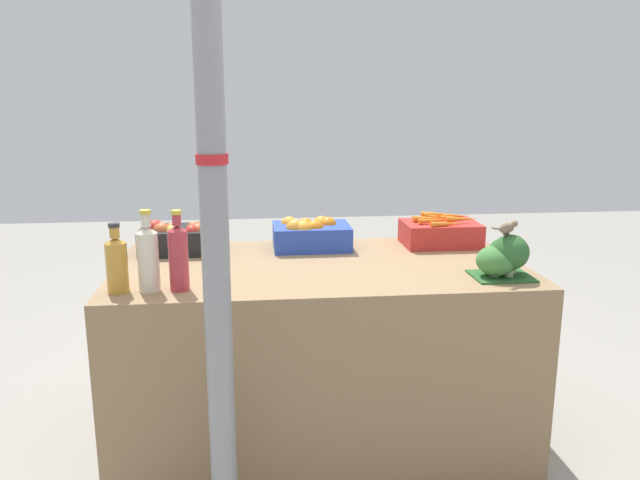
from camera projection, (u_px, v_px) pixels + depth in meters
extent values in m
plane|color=gray|center=(320.00, 436.00, 2.71)|extent=(10.00, 10.00, 0.00)
cube|color=#937551|center=(320.00, 353.00, 2.62)|extent=(1.64, 0.88, 0.78)
cylinder|color=gray|center=(213.00, 199.00, 1.81)|extent=(0.08, 0.08, 2.30)
cylinder|color=red|center=(212.00, 159.00, 1.78)|extent=(0.09, 0.09, 0.03)
cube|color=black|center=(180.00, 240.00, 2.73)|extent=(0.34, 0.24, 0.11)
sphere|color=gold|center=(172.00, 232.00, 2.67)|extent=(0.06, 0.06, 0.06)
sphere|color=#BC562D|center=(199.00, 232.00, 2.68)|extent=(0.08, 0.08, 0.08)
sphere|color=red|center=(205.00, 229.00, 2.74)|extent=(0.08, 0.08, 0.08)
sphere|color=red|center=(155.00, 228.00, 2.73)|extent=(0.07, 0.07, 0.07)
sphere|color=red|center=(192.00, 232.00, 2.66)|extent=(0.06, 0.06, 0.06)
sphere|color=#BC562D|center=(171.00, 230.00, 2.73)|extent=(0.06, 0.06, 0.06)
sphere|color=#BC562D|center=(205.00, 229.00, 2.74)|extent=(0.08, 0.08, 0.08)
sphere|color=#BC562D|center=(194.00, 228.00, 2.72)|extent=(0.06, 0.06, 0.06)
sphere|color=#BC562D|center=(162.00, 232.00, 2.67)|extent=(0.08, 0.08, 0.08)
cube|color=#2847B7|center=(311.00, 237.00, 2.79)|extent=(0.34, 0.24, 0.11)
sphere|color=orange|center=(303.00, 230.00, 2.71)|extent=(0.08, 0.08, 0.08)
sphere|color=orange|center=(328.00, 226.00, 2.80)|extent=(0.08, 0.08, 0.08)
sphere|color=orange|center=(295.00, 228.00, 2.71)|extent=(0.08, 0.08, 0.08)
sphere|color=orange|center=(306.00, 226.00, 2.77)|extent=(0.07, 0.07, 0.07)
sphere|color=orange|center=(315.00, 229.00, 2.73)|extent=(0.08, 0.08, 0.08)
sphere|color=orange|center=(321.00, 225.00, 2.82)|extent=(0.09, 0.09, 0.09)
sphere|color=orange|center=(319.00, 226.00, 2.81)|extent=(0.07, 0.07, 0.07)
sphere|color=orange|center=(289.00, 225.00, 2.82)|extent=(0.08, 0.08, 0.08)
cube|color=red|center=(440.00, 234.00, 2.85)|extent=(0.34, 0.24, 0.11)
cone|color=orange|center=(452.00, 217.00, 2.90)|extent=(0.13, 0.05, 0.03)
cone|color=orange|center=(447.00, 224.00, 2.75)|extent=(0.16, 0.04, 0.03)
cone|color=orange|center=(438.00, 215.00, 2.92)|extent=(0.16, 0.06, 0.03)
cone|color=orange|center=(439.00, 215.00, 2.91)|extent=(0.17, 0.05, 0.03)
cone|color=orange|center=(435.00, 217.00, 2.90)|extent=(0.14, 0.06, 0.03)
cone|color=orange|center=(429.00, 219.00, 2.85)|extent=(0.15, 0.04, 0.03)
cone|color=orange|center=(462.00, 219.00, 2.81)|extent=(0.15, 0.03, 0.03)
cone|color=orange|center=(456.00, 216.00, 2.90)|extent=(0.12, 0.03, 0.03)
cone|color=orange|center=(434.00, 221.00, 2.80)|extent=(0.15, 0.04, 0.02)
cube|color=#2D602D|center=(501.00, 276.00, 2.35)|extent=(0.22, 0.18, 0.01)
ellipsoid|color=#2D602D|center=(513.00, 252.00, 2.37)|extent=(0.10, 0.10, 0.12)
cylinder|color=#B2C693|center=(512.00, 269.00, 2.38)|extent=(0.03, 0.03, 0.02)
ellipsoid|color=#2D602D|center=(501.00, 255.00, 2.37)|extent=(0.11, 0.11, 0.13)
cylinder|color=#B2C693|center=(500.00, 270.00, 2.38)|extent=(0.03, 0.03, 0.02)
ellipsoid|color=#427F3D|center=(496.00, 261.00, 2.32)|extent=(0.15, 0.15, 0.11)
cylinder|color=#B2C693|center=(495.00, 273.00, 2.33)|extent=(0.03, 0.03, 0.02)
ellipsoid|color=#2D602D|center=(510.00, 252.00, 2.31)|extent=(0.14, 0.14, 0.13)
cylinder|color=#B2C693|center=(509.00, 273.00, 2.33)|extent=(0.03, 0.03, 0.02)
cylinder|color=gold|center=(117.00, 268.00, 2.15)|extent=(0.07, 0.07, 0.17)
cone|color=gold|center=(115.00, 240.00, 2.13)|extent=(0.07, 0.07, 0.02)
cylinder|color=gold|center=(114.00, 233.00, 2.13)|extent=(0.03, 0.03, 0.04)
cylinder|color=#2D2D33|center=(114.00, 225.00, 2.12)|extent=(0.04, 0.04, 0.01)
cylinder|color=beige|center=(148.00, 262.00, 2.16)|extent=(0.07, 0.07, 0.21)
cone|color=beige|center=(146.00, 230.00, 2.14)|extent=(0.07, 0.07, 0.02)
cylinder|color=beige|center=(146.00, 220.00, 2.13)|extent=(0.03, 0.03, 0.04)
cylinder|color=gold|center=(145.00, 212.00, 2.12)|extent=(0.04, 0.04, 0.01)
cylinder|color=#B2333D|center=(179.00, 261.00, 2.17)|extent=(0.07, 0.07, 0.21)
cone|color=#B2333D|center=(177.00, 228.00, 2.15)|extent=(0.07, 0.07, 0.02)
cylinder|color=#B2333D|center=(177.00, 220.00, 2.14)|extent=(0.03, 0.03, 0.04)
cylinder|color=gold|center=(176.00, 212.00, 2.13)|extent=(0.04, 0.04, 0.01)
cube|color=#4C3D2D|center=(506.00, 234.00, 2.30)|extent=(0.02, 0.02, 0.01)
ellipsoid|color=#7A664C|center=(507.00, 228.00, 2.29)|extent=(0.08, 0.07, 0.04)
sphere|color=#897556|center=(514.00, 224.00, 2.31)|extent=(0.03, 0.03, 0.03)
cone|color=#4C3D28|center=(516.00, 223.00, 2.32)|extent=(0.02, 0.01, 0.01)
cube|color=#7A664C|center=(497.00, 229.00, 2.26)|extent=(0.04, 0.03, 0.01)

